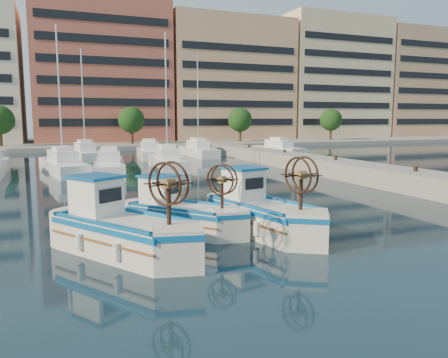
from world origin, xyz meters
TOP-DOWN VIEW (x-y plane):
  - ground at (0.00, 0.00)m, footprint 300.00×300.00m
  - quay at (13.00, 8.00)m, footprint 3.00×60.00m
  - waterfront at (9.23, 65.04)m, footprint 180.00×40.00m
  - yacht_marina at (-2.94, 28.04)m, footprint 38.44×23.22m
  - fishing_boat_a at (-5.24, -0.11)m, footprint 4.27×5.09m
  - fishing_boat_b at (-2.70, 1.90)m, footprint 3.96×4.33m
  - fishing_boat_c at (0.13, 0.66)m, footprint 3.02×5.06m

SIDE VIEW (x-z plane):
  - ground at x=0.00m, z-range 0.00..0.00m
  - yacht_marina at x=-2.94m, z-range -5.22..6.28m
  - quay at x=13.00m, z-range 0.00..1.20m
  - fishing_boat_b at x=-2.70m, z-range -0.61..2.10m
  - fishing_boat_c at x=0.13m, z-range -0.69..2.38m
  - fishing_boat_a at x=-5.24m, z-range -0.70..2.41m
  - waterfront at x=9.23m, z-range -1.70..23.90m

